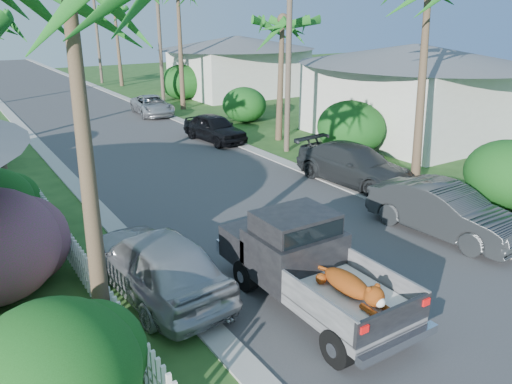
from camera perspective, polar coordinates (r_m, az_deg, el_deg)
ground at (r=11.88m, az=19.23°, el=-13.23°), size 120.00×120.00×0.00m
road at (r=32.50m, az=-17.58°, el=7.73°), size 8.00×100.00×0.02m
curb_left at (r=31.68m, az=-25.09°, el=6.53°), size 0.60×100.00×0.06m
curb_right at (r=33.85m, az=-10.53°, el=8.79°), size 0.60×100.00×0.06m
pickup_truck at (r=11.40m, az=5.29°, el=-7.70°), size 1.98×5.12×2.06m
parked_car_rn at (r=15.72m, az=20.72°, el=-2.05°), size 2.03×4.73×1.52m
parked_car_rm at (r=19.62m, az=11.20°, el=3.02°), size 2.59×5.28×1.48m
parked_car_rf at (r=25.93m, az=-4.76°, el=7.28°), size 2.02×4.23×1.39m
parked_car_rd at (r=33.59m, az=-11.78°, el=9.64°), size 2.51×4.62×1.23m
parked_car_ln at (r=11.89m, az=-11.40°, el=-7.92°), size 2.33×4.90×1.62m
palm_r_b at (r=25.58m, az=2.93°, el=19.02°), size 4.40×4.40×7.20m
palm_r_d at (r=48.13m, az=-15.85°, el=19.59°), size 4.40×4.40×8.00m
shrub_l_a at (r=8.56m, az=-22.01°, el=-18.86°), size 2.60×2.86×2.20m
shrub_r_a at (r=18.85m, az=27.07°, el=1.82°), size 2.80×3.08×2.30m
shrub_r_b at (r=23.79m, az=10.77°, el=7.23°), size 3.00×3.30×2.50m
shrub_r_c at (r=30.69m, az=-1.36°, el=9.95°), size 2.60×2.86×2.10m
shrub_r_d at (r=39.64m, az=-8.48°, el=12.32°), size 3.20×3.52×2.60m
picket_fence at (r=12.88m, az=-19.28°, el=-7.97°), size 0.10×11.00×1.00m
house_right_near at (r=28.03m, az=17.40°, el=10.56°), size 8.00×9.00×4.80m
house_right_far at (r=41.85m, az=-2.13°, el=14.03°), size 9.00×8.00×4.60m
utility_pole_b at (r=23.43m, az=3.75°, el=15.64°), size 1.60×0.26×9.00m
utility_pole_c at (r=36.58m, az=-10.94°, el=16.78°), size 1.60×0.26×9.00m
utility_pole_d at (r=50.77m, az=-17.71°, el=16.96°), size 1.60×0.26×9.00m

